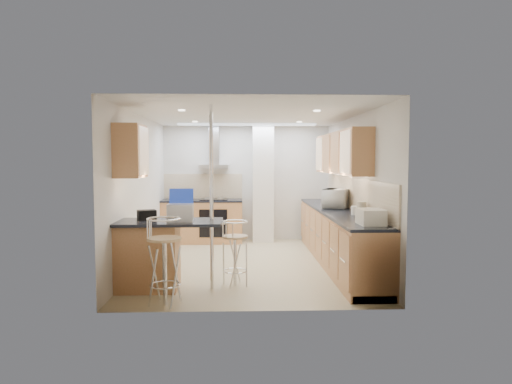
{
  "coord_description": "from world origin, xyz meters",
  "views": [
    {
      "loc": [
        -0.15,
        -7.6,
        1.76
      ],
      "look_at": [
        0.13,
        0.2,
        1.21
      ],
      "focal_mm": 32.0,
      "sensor_mm": 36.0,
      "label": 1
    }
  ],
  "objects_px": {
    "bar_stool_near": "(165,261)",
    "bar_stool_end": "(235,253)",
    "laptop": "(180,213)",
    "bread_bin": "(371,217)",
    "microwave": "(337,198)"
  },
  "relations": [
    {
      "from": "laptop",
      "to": "bar_stool_near",
      "type": "relative_size",
      "value": 0.32
    },
    {
      "from": "bar_stool_end",
      "to": "microwave",
      "type": "bearing_deg",
      "value": -2.98
    },
    {
      "from": "laptop",
      "to": "bread_bin",
      "type": "distance_m",
      "value": 2.51
    },
    {
      "from": "bar_stool_near",
      "to": "bar_stool_end",
      "type": "xyz_separation_m",
      "value": [
        0.85,
        0.8,
        -0.08
      ]
    },
    {
      "from": "laptop",
      "to": "bread_bin",
      "type": "height_order",
      "value": "laptop"
    },
    {
      "from": "laptop",
      "to": "bar_stool_near",
      "type": "xyz_separation_m",
      "value": [
        -0.12,
        -0.58,
        -0.52
      ]
    },
    {
      "from": "bar_stool_near",
      "to": "bread_bin",
      "type": "distance_m",
      "value": 2.69
    },
    {
      "from": "bread_bin",
      "to": "laptop",
      "type": "bearing_deg",
      "value": 172.32
    },
    {
      "from": "microwave",
      "to": "bread_bin",
      "type": "height_order",
      "value": "microwave"
    },
    {
      "from": "bread_bin",
      "to": "bar_stool_near",
      "type": "bearing_deg",
      "value": -174.75
    },
    {
      "from": "laptop",
      "to": "bar_stool_end",
      "type": "height_order",
      "value": "laptop"
    },
    {
      "from": "microwave",
      "to": "bar_stool_end",
      "type": "height_order",
      "value": "microwave"
    },
    {
      "from": "laptop",
      "to": "bread_bin",
      "type": "xyz_separation_m",
      "value": [
        2.5,
        -0.25,
        -0.03
      ]
    },
    {
      "from": "laptop",
      "to": "bar_stool_near",
      "type": "bearing_deg",
      "value": -104.47
    },
    {
      "from": "bar_stool_near",
      "to": "bar_stool_end",
      "type": "distance_m",
      "value": 1.17
    }
  ]
}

